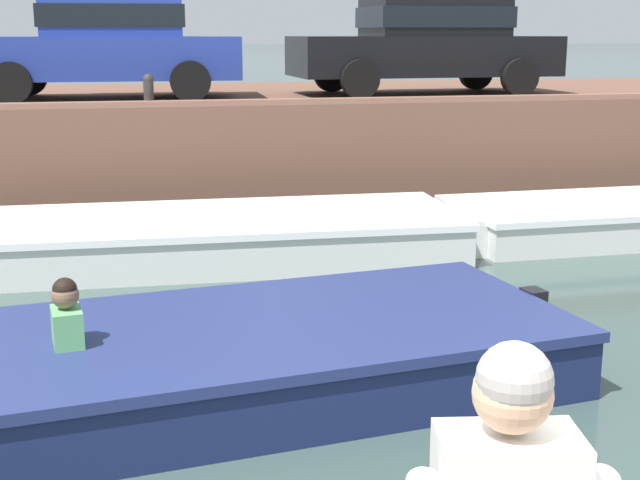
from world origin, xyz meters
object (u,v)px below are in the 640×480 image
boat_moored_east_white (620,218)px  car_left_inner_blue (108,43)px  motorboat_passing (152,370)px  car_centre_black (427,42)px  mooring_bollard_mid (149,89)px  boat_moored_central_white (244,236)px

boat_moored_east_white → car_left_inner_blue: (-6.66, 3.75, 2.28)m
motorboat_passing → car_left_inner_blue: (-0.32, 8.12, 2.25)m
car_centre_black → mooring_bollard_mid: size_ratio=9.83×
car_left_inner_blue → car_centre_black: bearing=0.0°
boat_moored_central_white → car_left_inner_blue: 4.75m
boat_moored_east_white → motorboat_passing: 7.70m
boat_moored_central_white → car_left_inner_blue: (-1.55, 3.89, 2.25)m
motorboat_passing → car_centre_black: size_ratio=1.61×
boat_moored_east_white → mooring_bollard_mid: (-6.11, 2.11, 1.67)m
boat_moored_central_white → car_centre_black: (3.60, 3.89, 2.25)m
boat_moored_central_white → motorboat_passing: motorboat_passing is taller
motorboat_passing → car_centre_black: bearing=59.3°
boat_moored_central_white → motorboat_passing: size_ratio=0.98×
boat_moored_east_white → car_centre_black: size_ratio=1.39×
mooring_bollard_mid → car_centre_black: bearing=19.7°
boat_moored_central_white → boat_moored_east_white: boat_moored_central_white is taller
motorboat_passing → mooring_bollard_mid: (0.23, 6.48, 1.64)m
mooring_bollard_mid → boat_moored_east_white: bearing=-19.1°
boat_moored_central_white → mooring_bollard_mid: bearing=114.0°
boat_moored_east_white → car_left_inner_blue: 7.97m
boat_moored_east_white → mooring_bollard_mid: 6.68m
boat_moored_central_white → boat_moored_east_white: size_ratio=1.14×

